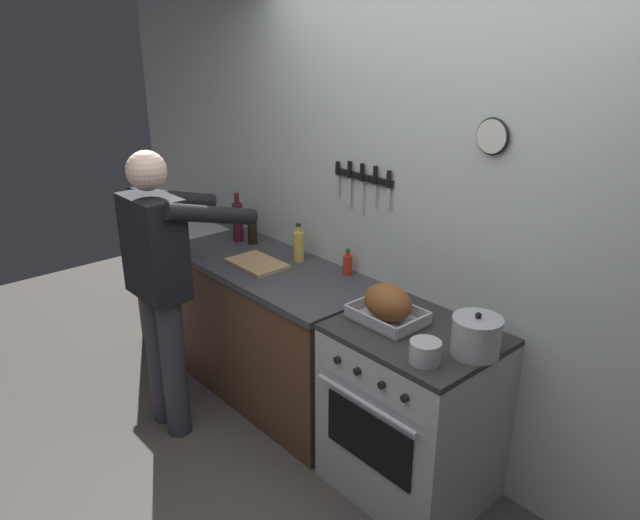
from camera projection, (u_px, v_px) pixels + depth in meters
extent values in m
cube|color=silver|center=(434.00, 225.00, 3.08)|extent=(6.00, 0.10, 2.60)
cube|color=black|center=(363.00, 177.00, 3.30)|extent=(0.43, 0.02, 0.04)
cube|color=silver|center=(337.00, 185.00, 3.46)|extent=(0.02, 0.00, 0.12)
cube|color=black|center=(338.00, 168.00, 3.42)|extent=(0.02, 0.02, 0.08)
cube|color=silver|center=(349.00, 192.00, 3.40)|extent=(0.02, 0.00, 0.16)
cube|color=black|center=(350.00, 170.00, 3.35)|extent=(0.02, 0.02, 0.09)
cube|color=silver|center=(362.00, 197.00, 3.33)|extent=(0.02, 0.00, 0.18)
cube|color=black|center=(362.00, 172.00, 3.28)|extent=(0.02, 0.02, 0.10)
cube|color=silver|center=(375.00, 195.00, 3.25)|extent=(0.02, 0.00, 0.12)
cube|color=black|center=(375.00, 175.00, 3.21)|extent=(0.02, 0.02, 0.10)
cube|color=silver|center=(388.00, 198.00, 3.18)|extent=(0.02, 0.00, 0.12)
cube|color=black|center=(389.00, 179.00, 3.15)|extent=(0.02, 0.02, 0.09)
cylinder|color=white|center=(493.00, 136.00, 2.63)|extent=(0.15, 0.02, 0.15)
torus|color=black|center=(493.00, 136.00, 2.63)|extent=(0.16, 0.02, 0.16)
cube|color=brown|center=(248.00, 319.00, 4.01)|extent=(2.00, 0.62, 0.86)
cube|color=#3D3D42|center=(245.00, 256.00, 3.85)|extent=(2.03, 0.65, 0.04)
cube|color=#B2B5B7|center=(193.00, 235.00, 4.35)|extent=(0.44, 0.36, 0.11)
cube|color=#BCBCC1|center=(412.00, 415.00, 3.02)|extent=(0.76, 0.62, 0.87)
cube|color=black|center=(368.00, 439.00, 2.82)|extent=(0.53, 0.01, 0.28)
cube|color=#2D2D2D|center=(417.00, 335.00, 2.86)|extent=(0.76, 0.62, 0.03)
cylinder|color=black|center=(337.00, 360.00, 2.84)|extent=(0.04, 0.02, 0.04)
cylinder|color=black|center=(357.00, 371.00, 2.75)|extent=(0.04, 0.02, 0.04)
cylinder|color=black|center=(382.00, 385.00, 2.65)|extent=(0.04, 0.02, 0.04)
cylinder|color=black|center=(405.00, 398.00, 2.55)|extent=(0.04, 0.02, 0.04)
cylinder|color=silver|center=(364.00, 403.00, 2.73)|extent=(0.61, 0.02, 0.02)
cylinder|color=#383842|center=(159.00, 356.00, 3.57)|extent=(0.14, 0.14, 0.86)
cylinder|color=#383842|center=(174.00, 368.00, 3.44)|extent=(0.14, 0.14, 0.86)
cube|color=black|center=(154.00, 247.00, 3.25)|extent=(0.38, 0.22, 0.56)
sphere|color=beige|center=(146.00, 171.00, 3.10)|extent=(0.21, 0.21, 0.21)
cylinder|color=black|center=(173.00, 199.00, 3.48)|extent=(0.09, 0.55, 0.22)
cylinder|color=black|center=(212.00, 214.00, 3.19)|extent=(0.09, 0.55, 0.22)
cube|color=#B7B7BC|center=(387.00, 320.00, 2.96)|extent=(0.34, 0.25, 0.01)
cube|color=#B7B7BC|center=(369.00, 321.00, 2.87)|extent=(0.34, 0.01, 0.05)
cube|color=#B7B7BC|center=(404.00, 306.00, 3.02)|extent=(0.34, 0.01, 0.05)
cube|color=#B7B7BC|center=(363.00, 303.00, 3.06)|extent=(0.01, 0.25, 0.05)
cube|color=#B7B7BC|center=(414.00, 326.00, 2.83)|extent=(0.01, 0.25, 0.05)
ellipsoid|color=brown|center=(388.00, 302.00, 2.92)|extent=(0.26, 0.19, 0.18)
cylinder|color=#B7B7BC|center=(476.00, 337.00, 2.63)|extent=(0.22, 0.22, 0.16)
cylinder|color=#B2B2B7|center=(478.00, 319.00, 2.60)|extent=(0.22, 0.22, 0.01)
sphere|color=black|center=(478.00, 315.00, 2.60)|extent=(0.03, 0.03, 0.03)
cylinder|color=#B7B7BC|center=(425.00, 352.00, 2.58)|extent=(0.14, 0.14, 0.10)
cube|color=tan|center=(257.00, 263.00, 3.65)|extent=(0.36, 0.24, 0.02)
cylinder|color=gold|center=(299.00, 246.00, 3.69)|extent=(0.07, 0.07, 0.18)
cylinder|color=gold|center=(299.00, 229.00, 3.65)|extent=(0.03, 0.03, 0.04)
cylinder|color=black|center=(298.00, 225.00, 3.64)|extent=(0.03, 0.03, 0.01)
cylinder|color=red|center=(348.00, 265.00, 3.49)|extent=(0.05, 0.05, 0.12)
cylinder|color=red|center=(348.00, 253.00, 3.47)|extent=(0.02, 0.02, 0.03)
cylinder|color=#197219|center=(348.00, 250.00, 3.46)|extent=(0.03, 0.03, 0.01)
cylinder|color=black|center=(253.00, 232.00, 3.98)|extent=(0.06, 0.06, 0.16)
cylinder|color=black|center=(252.00, 218.00, 3.95)|extent=(0.03, 0.03, 0.04)
cylinder|color=#B21919|center=(252.00, 214.00, 3.94)|extent=(0.03, 0.03, 0.01)
cylinder|color=#47141E|center=(238.00, 222.00, 4.02)|extent=(0.07, 0.07, 0.26)
cylinder|color=#47141E|center=(237.00, 199.00, 3.96)|extent=(0.03, 0.03, 0.06)
cylinder|color=maroon|center=(236.00, 194.00, 3.95)|extent=(0.04, 0.04, 0.01)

